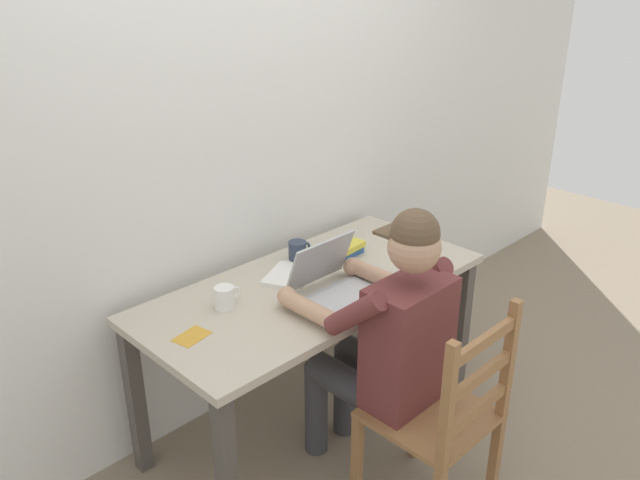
% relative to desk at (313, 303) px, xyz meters
% --- Properties ---
extents(ground_plane, '(8.00, 8.00, 0.00)m').
position_rel_desk_xyz_m(ground_plane, '(0.00, 0.00, -0.64)').
color(ground_plane, gray).
extents(back_wall, '(6.00, 0.04, 2.60)m').
position_rel_desk_xyz_m(back_wall, '(0.00, 0.44, 0.66)').
color(back_wall, silver).
rests_on(back_wall, ground).
extents(desk, '(1.54, 0.71, 0.74)m').
position_rel_desk_xyz_m(desk, '(0.00, 0.00, 0.00)').
color(desk, '#BCB29E').
rests_on(desk, ground).
extents(seated_person, '(0.50, 0.60, 1.23)m').
position_rel_desk_xyz_m(seated_person, '(-0.03, -0.43, 0.03)').
color(seated_person, brown).
rests_on(seated_person, ground).
extents(wooden_chair, '(0.42, 0.42, 0.92)m').
position_rel_desk_xyz_m(wooden_chair, '(-0.03, -0.71, -0.19)').
color(wooden_chair, olive).
rests_on(wooden_chair, ground).
extents(laptop, '(0.33, 0.31, 0.22)m').
position_rel_desk_xyz_m(laptop, '(-0.00, -0.14, 0.15)').
color(laptop, '#ADAFB2').
rests_on(laptop, desk).
extents(computer_mouse, '(0.06, 0.10, 0.03)m').
position_rel_desk_xyz_m(computer_mouse, '(0.26, -0.19, 0.11)').
color(computer_mouse, '#ADAFB2').
rests_on(computer_mouse, desk).
extents(coffee_mug_white, '(0.12, 0.08, 0.09)m').
position_rel_desk_xyz_m(coffee_mug_white, '(-0.39, 0.09, 0.14)').
color(coffee_mug_white, white).
rests_on(coffee_mug_white, desk).
extents(coffee_mug_dark, '(0.12, 0.08, 0.10)m').
position_rel_desk_xyz_m(coffee_mug_dark, '(0.10, 0.21, 0.14)').
color(coffee_mug_dark, '#2D384C').
rests_on(coffee_mug_dark, desk).
extents(book_stack_main, '(0.17, 0.14, 0.06)m').
position_rel_desk_xyz_m(book_stack_main, '(0.31, 0.10, 0.13)').
color(book_stack_main, '#2D5B9E').
rests_on(book_stack_main, desk).
extents(paper_pile_near_laptop, '(0.28, 0.26, 0.02)m').
position_rel_desk_xyz_m(paper_pile_near_laptop, '(-0.04, 0.11, 0.10)').
color(paper_pile_near_laptop, white).
rests_on(paper_pile_near_laptop, desk).
extents(paper_pile_back_corner, '(0.20, 0.20, 0.01)m').
position_rel_desk_xyz_m(paper_pile_back_corner, '(0.10, 0.15, 0.10)').
color(paper_pile_back_corner, silver).
rests_on(paper_pile_back_corner, desk).
extents(landscape_photo_print, '(0.15, 0.11, 0.00)m').
position_rel_desk_xyz_m(landscape_photo_print, '(-0.61, 0.01, 0.10)').
color(landscape_photo_print, gold).
rests_on(landscape_photo_print, desk).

